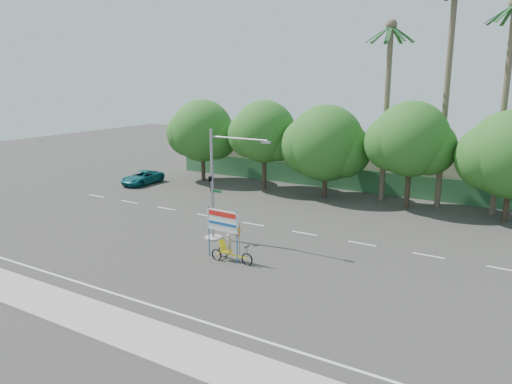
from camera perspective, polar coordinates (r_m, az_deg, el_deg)
The scene contains 16 objects.
ground at distance 27.78m, azimuth -5.66°, elevation -8.38°, with size 120.00×120.00×0.00m, color #33302D.
sidewalk_near at distance 22.80m, azimuth -17.45°, elevation -13.83°, with size 50.00×2.40×0.12m, color gray.
fence at distance 45.77m, azimuth 10.77°, elevation 1.38°, with size 38.00×0.08×2.00m, color #336B3D.
building_left at distance 53.77m, azimuth 2.56°, elevation 4.42°, with size 12.00×8.00×4.00m, color #C2B29A.
building_right at distance 47.86m, azimuth 21.75°, elevation 2.16°, with size 14.00×8.00×3.60m, color #C2B29A.
tree_far_left at distance 48.98m, azimuth -6.19°, elevation 6.76°, with size 7.14×6.00×7.96m.
tree_left at distance 45.03m, azimuth 0.92°, elevation 6.65°, with size 6.66×5.60×8.07m.
tree_center at distance 42.38m, azimuth 7.93°, elevation 5.31°, with size 7.62×6.40×7.85m.
tree_right at distance 40.02m, azimuth 17.22°, elevation 5.50°, with size 6.90×5.80×8.36m.
tree_far_right at distance 38.98m, azimuth 27.15°, elevation 3.56°, with size 7.38×6.20×7.94m.
palm_tall at distance 40.73m, azimuth 21.13°, elevation 12.73°, with size 3.73×3.79×17.45m.
palm_mid at distance 40.16m, azimuth 26.69°, elevation 10.70°, with size 3.73×3.79×15.45m.
palm_short at distance 41.84m, azimuth 14.79°, elevation 10.95°, with size 3.73×3.79×14.45m.
traffic_signal at distance 31.21m, azimuth -4.58°, elevation -0.32°, with size 4.72×1.10×7.00m.
trike_billboard at distance 28.08m, azimuth -3.34°, elevation -5.46°, with size 3.08×0.72×3.02m.
pickup_truck at distance 49.00m, azimuth -12.87°, elevation 1.62°, with size 2.11×4.57×1.27m, color #0E5A62.
Camera 1 is at (15.77, -20.48, 10.19)m, focal length 35.00 mm.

